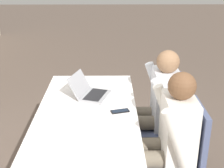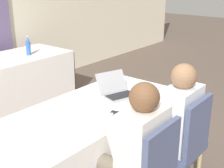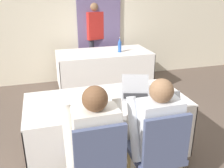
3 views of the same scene
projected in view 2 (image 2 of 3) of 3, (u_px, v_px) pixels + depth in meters
conference_table_near at (94, 125)px, 2.76m from camera, size 1.71×0.82×0.75m
conference_table_far at (9, 70)px, 4.31m from camera, size 1.71×0.82×0.75m
laptop at (118, 92)px, 2.91m from camera, size 0.39×0.39×0.20m
cell_phone at (119, 114)px, 2.54m from camera, size 0.10×0.16×0.01m
paper_beside_laptop at (53, 136)px, 2.20m from camera, size 0.30×0.35×0.00m
water_bottle at (28, 46)px, 4.35m from camera, size 0.06×0.06×0.27m
chair_near_right at (181, 143)px, 2.55m from camera, size 0.44×0.44×0.93m
person_checkered_shirt at (133, 149)px, 2.16m from camera, size 0.50×0.52×1.19m
person_white_shirt at (171, 122)px, 2.56m from camera, size 0.50×0.52×1.19m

